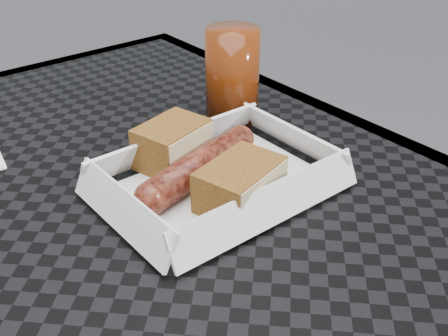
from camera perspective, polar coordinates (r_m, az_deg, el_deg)
name	(u,v)px	position (r m, az deg, el deg)	size (l,w,h in m)	color
patio_table	(72,250)	(0.67, -15.15, -8.00)	(0.80, 0.80, 0.74)	black
food_tray	(218,186)	(0.61, -0.59, -1.86)	(0.22, 0.15, 0.00)	white
bratwurst	(199,166)	(0.61, -2.56, 0.16)	(0.18, 0.07, 0.04)	maroon
bread_near	(172,144)	(0.64, -5.28, 2.41)	(0.08, 0.06, 0.05)	brown
bread_far	(240,184)	(0.57, 1.64, -1.67)	(0.09, 0.06, 0.05)	brown
veg_garnish	(270,179)	(0.62, 4.72, -1.16)	(0.03, 0.03, 0.00)	#F6400A
drink_glass	(232,76)	(0.74, 0.85, 9.37)	(0.07, 0.07, 0.12)	#561E07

